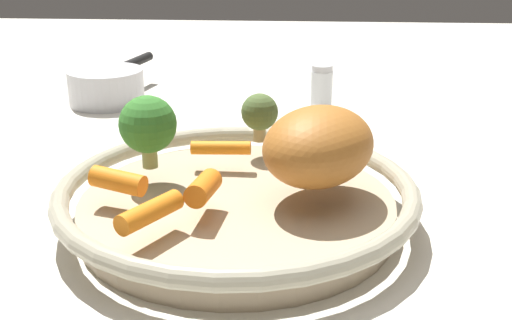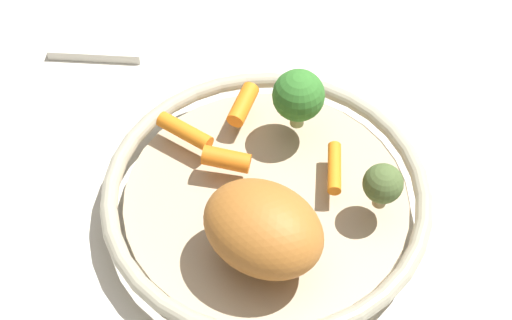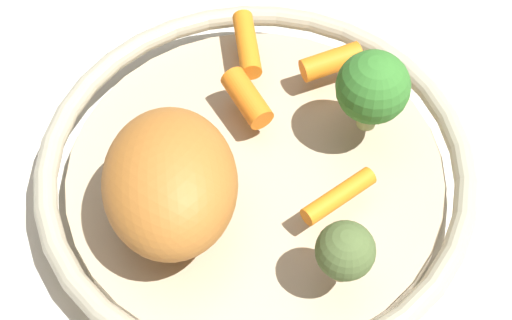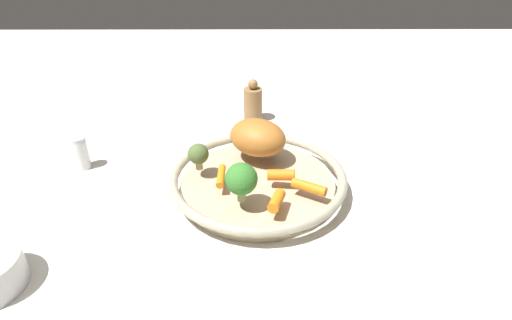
{
  "view_description": "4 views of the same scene",
  "coord_description": "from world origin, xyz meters",
  "px_view_note": "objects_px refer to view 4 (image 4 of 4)",
  "views": [
    {
      "loc": [
        -0.06,
        0.58,
        0.29
      ],
      "look_at": [
        -0.02,
        -0.02,
        0.06
      ],
      "focal_mm": 45.34,
      "sensor_mm": 36.0,
      "label": 1
    },
    {
      "loc": [
        -0.48,
        -0.02,
        0.69
      ],
      "look_at": [
        0.01,
        0.01,
        0.08
      ],
      "focal_mm": 52.76,
      "sensor_mm": 36.0,
      "label": 2
    },
    {
      "loc": [
        -0.21,
        -0.26,
        0.53
      ],
      "look_at": [
        -0.02,
        -0.02,
        0.08
      ],
      "focal_mm": 51.14,
      "sensor_mm": 36.0,
      "label": 3
    },
    {
      "loc": [
        0.72,
        -0.01,
        0.51
      ],
      "look_at": [
        -0.0,
        -0.0,
        0.07
      ],
      "focal_mm": 30.11,
      "sensor_mm": 36.0,
      "label": 4
    }
  ],
  "objects_px": {
    "serving_bowl": "(258,181)",
    "baby_carrot_left": "(281,175)",
    "salt_shaker": "(81,153)",
    "pepper_mill": "(253,103)",
    "dish_towel": "(421,304)",
    "baby_carrot_center": "(309,187)",
    "broccoli_floret_large": "(198,154)",
    "broccoli_floret_small": "(241,179)",
    "baby_carrot_back": "(221,176)",
    "roast_chicken_piece": "(259,137)",
    "baby_carrot_right": "(277,201)"
  },
  "relations": [
    {
      "from": "baby_carrot_back",
      "to": "dish_towel",
      "type": "bearing_deg",
      "value": 48.71
    },
    {
      "from": "salt_shaker",
      "to": "baby_carrot_left",
      "type": "bearing_deg",
      "value": 74.44
    },
    {
      "from": "baby_carrot_center",
      "to": "broccoli_floret_large",
      "type": "relative_size",
      "value": 1.21
    },
    {
      "from": "broccoli_floret_small",
      "to": "baby_carrot_right",
      "type": "bearing_deg",
      "value": 75.3
    },
    {
      "from": "baby_carrot_center",
      "to": "serving_bowl",
      "type": "bearing_deg",
      "value": -124.33
    },
    {
      "from": "broccoli_floret_small",
      "to": "pepper_mill",
      "type": "distance_m",
      "value": 0.43
    },
    {
      "from": "roast_chicken_piece",
      "to": "baby_carrot_center",
      "type": "xyz_separation_m",
      "value": [
        0.14,
        0.09,
        -0.03
      ]
    },
    {
      "from": "baby_carrot_back",
      "to": "pepper_mill",
      "type": "height_order",
      "value": "pepper_mill"
    },
    {
      "from": "pepper_mill",
      "to": "serving_bowl",
      "type": "bearing_deg",
      "value": 1.77
    },
    {
      "from": "baby_carrot_back",
      "to": "baby_carrot_left",
      "type": "height_order",
      "value": "baby_carrot_left"
    },
    {
      "from": "baby_carrot_right",
      "to": "broccoli_floret_large",
      "type": "height_order",
      "value": "broccoli_floret_large"
    },
    {
      "from": "pepper_mill",
      "to": "roast_chicken_piece",
      "type": "bearing_deg",
      "value": 3.01
    },
    {
      "from": "baby_carrot_left",
      "to": "salt_shaker",
      "type": "distance_m",
      "value": 0.45
    },
    {
      "from": "serving_bowl",
      "to": "dish_towel",
      "type": "height_order",
      "value": "serving_bowl"
    },
    {
      "from": "serving_bowl",
      "to": "broccoli_floret_small",
      "type": "relative_size",
      "value": 4.74
    },
    {
      "from": "serving_bowl",
      "to": "baby_carrot_left",
      "type": "distance_m",
      "value": 0.06
    },
    {
      "from": "broccoli_floret_large",
      "to": "dish_towel",
      "type": "distance_m",
      "value": 0.48
    },
    {
      "from": "baby_carrot_back",
      "to": "broccoli_floret_small",
      "type": "relative_size",
      "value": 0.86
    },
    {
      "from": "baby_carrot_center",
      "to": "salt_shaker",
      "type": "height_order",
      "value": "salt_shaker"
    },
    {
      "from": "roast_chicken_piece",
      "to": "baby_carrot_right",
      "type": "relative_size",
      "value": 2.36
    },
    {
      "from": "serving_bowl",
      "to": "pepper_mill",
      "type": "distance_m",
      "value": 0.34
    },
    {
      "from": "baby_carrot_right",
      "to": "dish_towel",
      "type": "distance_m",
      "value": 0.28
    },
    {
      "from": "serving_bowl",
      "to": "baby_carrot_center",
      "type": "xyz_separation_m",
      "value": [
        0.06,
        0.09,
        0.03
      ]
    },
    {
      "from": "salt_shaker",
      "to": "serving_bowl",
      "type": "bearing_deg",
      "value": 76.3
    },
    {
      "from": "baby_carrot_center",
      "to": "baby_carrot_left",
      "type": "distance_m",
      "value": 0.06
    },
    {
      "from": "roast_chicken_piece",
      "to": "baby_carrot_left",
      "type": "bearing_deg",
      "value": 21.75
    },
    {
      "from": "roast_chicken_piece",
      "to": "dish_towel",
      "type": "bearing_deg",
      "value": 31.99
    },
    {
      "from": "roast_chicken_piece",
      "to": "pepper_mill",
      "type": "bearing_deg",
      "value": -176.99
    },
    {
      "from": "baby_carrot_right",
      "to": "broccoli_floret_small",
      "type": "relative_size",
      "value": 0.7
    },
    {
      "from": "serving_bowl",
      "to": "baby_carrot_left",
      "type": "height_order",
      "value": "baby_carrot_left"
    },
    {
      "from": "baby_carrot_left",
      "to": "salt_shaker",
      "type": "bearing_deg",
      "value": -105.56
    },
    {
      "from": "dish_towel",
      "to": "salt_shaker",
      "type": "bearing_deg",
      "value": -121.89
    },
    {
      "from": "serving_bowl",
      "to": "broccoli_floret_large",
      "type": "relative_size",
      "value": 6.43
    },
    {
      "from": "baby_carrot_back",
      "to": "broccoli_floret_large",
      "type": "height_order",
      "value": "broccoli_floret_large"
    },
    {
      "from": "roast_chicken_piece",
      "to": "baby_carrot_right",
      "type": "distance_m",
      "value": 0.19
    },
    {
      "from": "broccoli_floret_small",
      "to": "salt_shaker",
      "type": "xyz_separation_m",
      "value": [
        -0.19,
        -0.36,
        -0.05
      ]
    },
    {
      "from": "serving_bowl",
      "to": "broccoli_floret_small",
      "type": "distance_m",
      "value": 0.12
    },
    {
      "from": "baby_carrot_back",
      "to": "broccoli_floret_small",
      "type": "height_order",
      "value": "broccoli_floret_small"
    },
    {
      "from": "broccoli_floret_large",
      "to": "baby_carrot_center",
      "type": "bearing_deg",
      "value": 69.4
    },
    {
      "from": "baby_carrot_right",
      "to": "pepper_mill",
      "type": "distance_m",
      "value": 0.45
    },
    {
      "from": "serving_bowl",
      "to": "roast_chicken_piece",
      "type": "height_order",
      "value": "roast_chicken_piece"
    },
    {
      "from": "serving_bowl",
      "to": "salt_shaker",
      "type": "bearing_deg",
      "value": -103.7
    },
    {
      "from": "baby_carrot_center",
      "to": "broccoli_floret_large",
      "type": "height_order",
      "value": "broccoli_floret_large"
    },
    {
      "from": "baby_carrot_back",
      "to": "baby_carrot_center",
      "type": "distance_m",
      "value": 0.17
    },
    {
      "from": "salt_shaker",
      "to": "broccoli_floret_large",
      "type": "bearing_deg",
      "value": 73.66
    },
    {
      "from": "roast_chicken_piece",
      "to": "baby_carrot_left",
      "type": "distance_m",
      "value": 0.12
    },
    {
      "from": "broccoli_floret_large",
      "to": "serving_bowl",
      "type": "bearing_deg",
      "value": 82.53
    },
    {
      "from": "serving_bowl",
      "to": "baby_carrot_back",
      "type": "relative_size",
      "value": 5.53
    },
    {
      "from": "pepper_mill",
      "to": "dish_towel",
      "type": "distance_m",
      "value": 0.68
    },
    {
      "from": "baby_carrot_center",
      "to": "pepper_mill",
      "type": "distance_m",
      "value": 0.42
    }
  ]
}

